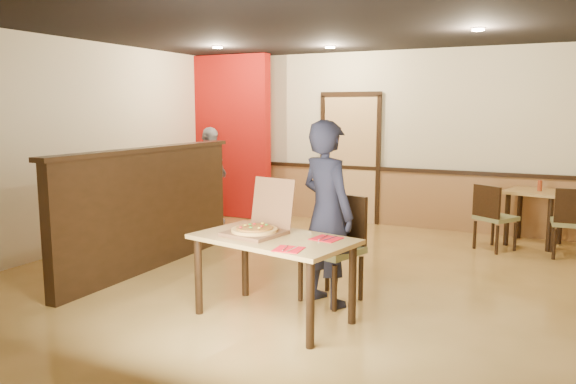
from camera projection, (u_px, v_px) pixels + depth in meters
name	position (u px, v px, depth m)	size (l,w,h in m)	color
floor	(311.00, 285.00, 6.05)	(7.00, 7.00, 0.00)	tan
ceiling	(313.00, 17.00, 5.64)	(7.00, 7.00, 0.00)	black
wall_back	(399.00, 139.00, 8.96)	(7.00, 7.00, 0.00)	beige
wall_left	(67.00, 146.00, 7.35)	(7.00, 7.00, 0.00)	beige
wainscot_back	(397.00, 198.00, 9.08)	(7.00, 0.04, 0.90)	olive
chair_rail_back	(397.00, 170.00, 8.99)	(7.00, 0.06, 0.06)	black
back_door	(350.00, 159.00, 9.32)	(0.90, 0.06, 2.10)	#DDB171
booth_partition	(150.00, 207.00, 6.63)	(0.20, 3.10, 1.44)	black
red_accent_panel	(227.00, 137.00, 9.76)	(1.60, 0.20, 2.78)	#9D100B
spot_a	(217.00, 47.00, 8.23)	(0.14, 0.14, 0.02)	beige
spot_b	(330.00, 47.00, 8.21)	(0.14, 0.14, 0.02)	beige
spot_c	(478.00, 30.00, 6.37)	(0.14, 0.14, 0.02)	beige
main_table	(273.00, 249.00, 5.01)	(1.55, 1.07, 0.76)	#AE8949
diner_chair	(336.00, 243.00, 5.56)	(0.64, 0.64, 1.04)	olive
side_chair_left	(493.00, 215.00, 7.48)	(0.61, 0.61, 0.89)	olive
side_chair_right	(572.00, 220.00, 7.06)	(0.49, 0.49, 0.91)	olive
side_table	(535.00, 203.00, 7.79)	(0.86, 0.86, 0.77)	#AE8949
diner	(327.00, 213.00, 5.39)	(0.65, 0.43, 1.79)	black
passerby	(210.00, 176.00, 9.08)	(0.94, 0.39, 1.60)	gray
pizza_box	(258.00, 227.00, 5.10)	(0.55, 0.62, 0.49)	brown
pizza	(254.00, 230.00, 5.06)	(0.42, 0.42, 0.03)	gold
napkin_near	(288.00, 249.00, 4.55)	(0.24, 0.24, 0.01)	red
napkin_far	(326.00, 239.00, 4.92)	(0.27, 0.27, 0.01)	red
condiment	(540.00, 185.00, 7.71)	(0.06, 0.06, 0.15)	#94381B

